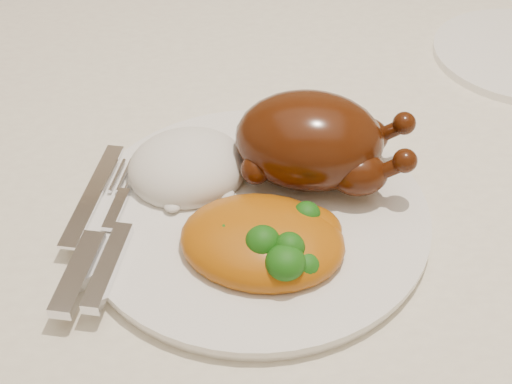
{
  "coord_description": "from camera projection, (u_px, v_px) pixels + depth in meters",
  "views": [
    {
      "loc": [
        -0.09,
        -0.59,
        1.18
      ],
      "look_at": [
        -0.07,
        -0.16,
        0.8
      ],
      "focal_mm": 50.0,
      "sensor_mm": 36.0,
      "label": 1
    }
  ],
  "objects": [
    {
      "name": "roast_chicken",
      "position": [
        314.0,
        141.0,
        0.59
      ],
      "size": [
        0.16,
        0.12,
        0.08
      ],
      "rotation": [
        0.0,
        0.0,
        -0.2
      ],
      "color": "#4B1908",
      "rests_on": "dinner_plate"
    },
    {
      "name": "dinner_plate",
      "position": [
        256.0,
        216.0,
        0.59
      ],
      "size": [
        0.32,
        0.32,
        0.01
      ],
      "primitive_type": "cylinder",
      "rotation": [
        0.0,
        0.0,
        -0.15
      ],
      "color": "white",
      "rests_on": "tablecloth"
    },
    {
      "name": "tablecloth",
      "position": [
        310.0,
        130.0,
        0.74
      ],
      "size": [
        1.73,
        1.03,
        0.18
      ],
      "color": "white",
      "rests_on": "dining_table"
    },
    {
      "name": "cutlery",
      "position": [
        97.0,
        243.0,
        0.55
      ],
      "size": [
        0.06,
        0.2,
        0.01
      ],
      "rotation": [
        0.0,
        0.0,
        -0.21
      ],
      "color": "silver",
      "rests_on": "dinner_plate"
    },
    {
      "name": "dining_table",
      "position": [
        307.0,
        183.0,
        0.79
      ],
      "size": [
        1.6,
        0.9,
        0.76
      ],
      "color": "brown",
      "rests_on": "floor"
    },
    {
      "name": "mac_and_cheese",
      "position": [
        270.0,
        242.0,
        0.54
      ],
      "size": [
        0.15,
        0.12,
        0.05
      ],
      "rotation": [
        0.0,
        0.0,
        -0.22
      ],
      "color": "#B86A0B",
      "rests_on": "dinner_plate"
    },
    {
      "name": "rice_mound",
      "position": [
        188.0,
        168.0,
        0.61
      ],
      "size": [
        0.12,
        0.12,
        0.05
      ],
      "rotation": [
        0.0,
        0.0,
        0.26
      ],
      "color": "white",
      "rests_on": "dinner_plate"
    }
  ]
}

